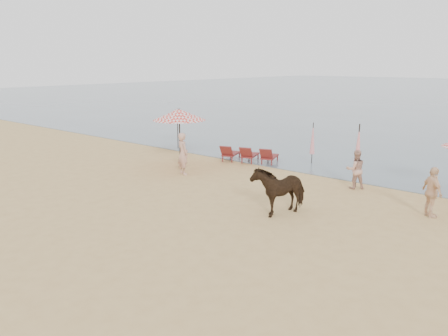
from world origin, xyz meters
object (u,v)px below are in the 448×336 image
at_px(umbrella_closed_right, 358,149).
at_px(beachgoer_right_a, 355,169).
at_px(lounger_cluster_left, 249,154).
at_px(umbrella_open_left_a, 179,115).
at_px(beachgoer_left, 183,154).
at_px(umbrella_closed_left, 313,139).
at_px(cow, 279,189).
at_px(umbrella_open_left_b, 177,113).
at_px(beachgoer_right_b, 432,192).

relative_size(umbrella_closed_right, beachgoer_right_a, 1.65).
bearing_deg(lounger_cluster_left, beachgoer_right_a, -29.13).
relative_size(umbrella_open_left_a, beachgoer_left, 1.49).
bearing_deg(umbrella_closed_left, cow, -69.64).
bearing_deg(umbrella_closed_left, umbrella_open_left_b, -170.29).
relative_size(beachgoer_left, beachgoer_right_b, 1.13).
xyz_separation_m(umbrella_open_left_a, beachgoer_right_a, (7.84, 1.75, -1.71)).
distance_m(umbrella_open_left_a, umbrella_closed_left, 6.49).
xyz_separation_m(lounger_cluster_left, umbrella_closed_right, (5.88, -0.89, 1.15)).
distance_m(umbrella_open_left_a, umbrella_open_left_b, 4.69).
height_order(umbrella_closed_left, beachgoer_right_a, umbrella_closed_left).
bearing_deg(umbrella_open_left_b, beachgoer_left, -48.84).
relative_size(umbrella_open_left_b, beachgoer_right_b, 1.44).
distance_m(beachgoer_left, beachgoer_right_a, 7.24).
bearing_deg(umbrella_open_left_b, umbrella_closed_right, -12.77).
height_order(lounger_cluster_left, beachgoer_left, beachgoer_left).
xyz_separation_m(lounger_cluster_left, cow, (5.15, -5.34, 0.39)).
height_order(lounger_cluster_left, umbrella_closed_right, umbrella_closed_right).
bearing_deg(beachgoer_right_a, cow, 37.19).
bearing_deg(beachgoer_right_a, umbrella_closed_right, -120.18).
relative_size(umbrella_open_left_b, cow, 1.25).
distance_m(umbrella_closed_right, beachgoer_right_a, 0.81).
xyz_separation_m(umbrella_open_left_a, cow, (7.07, -2.50, -1.68)).
bearing_deg(cow, umbrella_open_left_b, 165.85).
height_order(umbrella_closed_left, umbrella_closed_right, umbrella_closed_right).
bearing_deg(umbrella_open_left_a, beachgoer_left, -61.07).
bearing_deg(umbrella_closed_left, lounger_cluster_left, -146.08).
relative_size(lounger_cluster_left, cow, 1.58).
relative_size(umbrella_closed_right, beachgoer_right_b, 1.54).
height_order(umbrella_open_left_a, beachgoer_right_a, umbrella_open_left_a).
distance_m(umbrella_closed_left, umbrella_closed_right, 4.24).
distance_m(umbrella_open_left_b, umbrella_closed_left, 8.01).
bearing_deg(lounger_cluster_left, umbrella_open_left_a, -142.71).
bearing_deg(beachgoer_right_b, umbrella_closed_right, 14.36).
relative_size(lounger_cluster_left, umbrella_open_left_b, 1.26).
height_order(umbrella_closed_left, beachgoer_right_b, umbrella_closed_left).
bearing_deg(beachgoer_left, lounger_cluster_left, -82.23).
xyz_separation_m(umbrella_open_left_a, umbrella_open_left_b, (-3.40, 3.20, -0.43)).
height_order(lounger_cluster_left, umbrella_open_left_b, umbrella_open_left_b).
xyz_separation_m(umbrella_closed_left, beachgoer_right_a, (3.38, -2.80, -0.47)).
height_order(umbrella_closed_right, cow, umbrella_closed_right).
bearing_deg(lounger_cluster_left, cow, -64.72).
bearing_deg(beachgoer_left, umbrella_open_left_a, -19.76).
height_order(umbrella_open_left_b, umbrella_closed_left, umbrella_open_left_b).
relative_size(lounger_cluster_left, umbrella_open_left_a, 1.08).
height_order(cow, beachgoer_left, beachgoer_left).
height_order(umbrella_open_left_b, cow, umbrella_open_left_b).
bearing_deg(umbrella_open_left_b, lounger_cluster_left, -10.29).
bearing_deg(umbrella_closed_left, umbrella_closed_right, -37.82).
bearing_deg(umbrella_open_left_a, beachgoer_right_a, -8.78).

